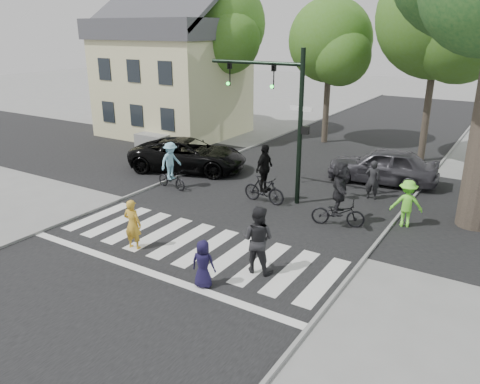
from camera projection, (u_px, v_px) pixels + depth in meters
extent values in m
plane|color=gray|center=(175.00, 256.00, 14.46)|extent=(120.00, 120.00, 0.00)
cube|color=black|center=(256.00, 206.00, 18.45)|extent=(10.00, 70.00, 0.01)
cube|color=black|center=(290.00, 186.00, 20.85)|extent=(70.00, 10.00, 0.01)
cube|color=gray|center=(159.00, 184.00, 20.97)|extent=(0.10, 70.00, 0.10)
cube|color=gray|center=(384.00, 234.00, 15.91)|extent=(0.10, 70.00, 0.10)
cube|color=silver|center=(99.00, 216.00, 17.51)|extent=(0.55, 3.00, 0.01)
cube|color=silver|center=(118.00, 222.00, 17.01)|extent=(0.55, 3.00, 0.01)
cube|color=silver|center=(138.00, 227.00, 16.50)|extent=(0.55, 3.00, 0.01)
cube|color=silver|center=(160.00, 234.00, 16.00)|extent=(0.55, 3.00, 0.01)
cube|color=silver|center=(183.00, 240.00, 15.50)|extent=(0.55, 3.00, 0.01)
cube|color=silver|center=(207.00, 247.00, 15.00)|extent=(0.55, 3.00, 0.01)
cube|color=silver|center=(233.00, 255.00, 14.50)|extent=(0.55, 3.00, 0.01)
cube|color=silver|center=(261.00, 263.00, 14.00)|extent=(0.55, 3.00, 0.01)
cube|color=silver|center=(291.00, 272.00, 13.50)|extent=(0.55, 3.00, 0.01)
cube|color=silver|center=(324.00, 281.00, 13.00)|extent=(0.55, 3.00, 0.01)
cube|color=silver|center=(148.00, 272.00, 13.49)|extent=(10.00, 0.30, 0.01)
cylinder|color=black|center=(300.00, 130.00, 17.82)|extent=(0.18, 0.18, 6.00)
cylinder|color=black|center=(255.00, 63.00, 18.02)|extent=(4.00, 0.14, 0.14)
imported|color=black|center=(273.00, 76.00, 17.77)|extent=(0.16, 0.20, 1.00)
sphere|color=#19E533|center=(272.00, 87.00, 17.81)|extent=(0.14, 0.14, 0.14)
imported|color=black|center=(230.00, 73.00, 18.77)|extent=(0.16, 0.20, 1.00)
sphere|color=#19E533|center=(228.00, 84.00, 18.81)|extent=(0.14, 0.14, 0.14)
cube|color=black|center=(305.00, 130.00, 17.71)|extent=(0.28, 0.18, 0.30)
cube|color=#FF660C|center=(308.00, 131.00, 17.65)|extent=(0.02, 0.14, 0.20)
cube|color=white|center=(301.00, 109.00, 17.55)|extent=(0.90, 0.04, 0.18)
cylinder|color=brown|center=(166.00, 83.00, 33.43)|extent=(0.36, 0.36, 5.95)
sphere|color=#41731B|center=(164.00, 32.00, 32.30)|extent=(5.20, 5.20, 5.20)
sphere|color=#41731B|center=(168.00, 46.00, 31.44)|extent=(3.64, 3.64, 3.64)
cylinder|color=brown|center=(220.00, 84.00, 30.45)|extent=(0.36, 0.36, 6.44)
sphere|color=#41731B|center=(219.00, 24.00, 29.23)|extent=(5.80, 5.80, 5.80)
sphere|color=#41731B|center=(227.00, 40.00, 28.26)|extent=(4.06, 4.06, 4.06)
cylinder|color=brown|center=(327.00, 96.00, 27.96)|extent=(0.36, 0.36, 5.60)
sphere|color=#41731B|center=(330.00, 40.00, 26.90)|extent=(4.80, 4.80, 4.80)
sphere|color=#41731B|center=(341.00, 56.00, 26.11)|extent=(3.36, 3.36, 3.36)
cylinder|color=brown|center=(429.00, 97.00, 23.73)|extent=(0.36, 0.36, 6.72)
sphere|color=#41731B|center=(439.00, 16.00, 22.46)|extent=(6.00, 6.00, 6.00)
sphere|color=#41731B|center=(461.00, 38.00, 21.46)|extent=(4.20, 4.20, 4.20)
cube|color=beige|center=(173.00, 88.00, 30.41)|extent=(8.00, 7.00, 6.00)
cube|color=#47474C|center=(171.00, 29.00, 29.22)|extent=(8.40, 7.40, 1.20)
cube|color=#47474C|center=(149.00, 11.00, 27.41)|extent=(8.40, 3.69, 2.44)
cube|color=#47474C|center=(188.00, 13.00, 30.37)|extent=(8.40, 3.69, 2.44)
cube|color=black|center=(109.00, 112.00, 29.23)|extent=(1.00, 0.06, 1.30)
cube|color=black|center=(105.00, 69.00, 28.37)|extent=(1.00, 0.06, 1.30)
cube|color=black|center=(137.00, 116.00, 28.03)|extent=(1.00, 0.06, 1.30)
cube|color=black|center=(133.00, 71.00, 27.17)|extent=(1.00, 0.06, 1.30)
cube|color=black|center=(168.00, 119.00, 26.83)|extent=(1.00, 0.06, 1.30)
cube|color=black|center=(165.00, 73.00, 25.97)|extent=(1.00, 0.06, 1.30)
cube|color=gray|center=(154.00, 141.00, 27.49)|extent=(2.00, 1.20, 0.80)
imported|color=gold|center=(133.00, 224.00, 14.72)|extent=(0.66, 0.49, 1.64)
imported|color=#171234|center=(203.00, 264.00, 12.55)|extent=(0.75, 0.58, 1.36)
imported|color=black|center=(258.00, 239.00, 13.24)|extent=(1.05, 0.86, 2.01)
imported|color=black|center=(172.00, 179.00, 20.41)|extent=(1.69, 0.79, 0.86)
imported|color=#7FBFD9|center=(171.00, 161.00, 20.14)|extent=(0.75, 1.13, 1.64)
imported|color=black|center=(264.00, 190.00, 18.70)|extent=(1.85, 0.58, 1.10)
imported|color=black|center=(264.00, 168.00, 18.40)|extent=(0.50, 1.13, 1.90)
imported|color=black|center=(338.00, 213.00, 16.53)|extent=(1.98, 1.15, 0.98)
imported|color=black|center=(340.00, 188.00, 16.22)|extent=(1.02, 1.83, 1.88)
imported|color=black|center=(188.00, 155.00, 22.91)|extent=(6.18, 4.26, 1.57)
imported|color=#3B3A40|center=(383.00, 165.00, 21.02)|extent=(5.00, 2.48, 1.64)
imported|color=#78FF3A|center=(407.00, 204.00, 16.36)|extent=(1.25, 0.96, 1.71)
imported|color=black|center=(373.00, 180.00, 19.03)|extent=(0.63, 0.45, 1.64)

